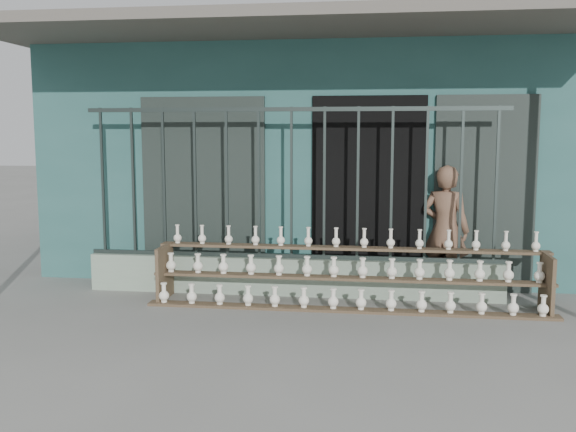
# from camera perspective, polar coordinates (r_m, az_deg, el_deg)

# --- Properties ---
(ground) EXTENTS (60.00, 60.00, 0.00)m
(ground) POSITION_cam_1_polar(r_m,az_deg,el_deg) (6.59, -1.19, -9.78)
(ground) COLOR slate
(workshop_building) EXTENTS (7.40, 6.60, 3.21)m
(workshop_building) POSITION_cam_1_polar(r_m,az_deg,el_deg) (10.50, 2.41, 5.61)
(workshop_building) COLOR #2A5955
(workshop_building) RESTS_ON ground
(parapet_wall) EXTENTS (5.00, 0.20, 0.45)m
(parapet_wall) POSITION_cam_1_polar(r_m,az_deg,el_deg) (7.77, 0.30, -5.39)
(parapet_wall) COLOR gray
(parapet_wall) RESTS_ON ground
(security_fence) EXTENTS (5.00, 0.04, 1.80)m
(security_fence) POSITION_cam_1_polar(r_m,az_deg,el_deg) (7.60, 0.31, 2.90)
(security_fence) COLOR #283330
(security_fence) RESTS_ON parapet_wall
(shelf_rack) EXTENTS (4.50, 0.68, 0.85)m
(shelf_rack) POSITION_cam_1_polar(r_m,az_deg,el_deg) (7.28, 5.37, -5.18)
(shelf_rack) COLOR brown
(shelf_rack) RESTS_ON ground
(elderly_woman) EXTENTS (0.67, 0.56, 1.57)m
(elderly_woman) POSITION_cam_1_polar(r_m,az_deg,el_deg) (7.95, 13.81, -1.22)
(elderly_woman) COLOR brown
(elderly_woman) RESTS_ON ground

